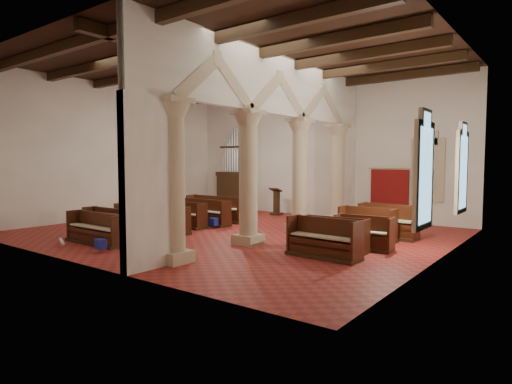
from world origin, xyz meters
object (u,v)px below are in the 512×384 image
object	(u,v)px
nave_pew_0	(96,233)
processional_banner	(421,205)
lectern	(276,204)
aisle_pew_0	(323,244)
pipe_organ	(236,184)

from	to	relation	value
nave_pew_0	processional_banner	bearing A→B (deg)	55.19
lectern	aisle_pew_0	size ratio (longest dim) A/B	0.64
lectern	aisle_pew_0	world-z (taller)	lectern
lectern	nave_pew_0	world-z (taller)	lectern
nave_pew_0	aisle_pew_0	bearing A→B (deg)	21.58
lectern	aisle_pew_0	distance (m)	9.18
nave_pew_0	aisle_pew_0	distance (m)	6.99
pipe_organ	lectern	bearing A→B (deg)	-8.69
nave_pew_0	aisle_pew_0	size ratio (longest dim) A/B	1.23
nave_pew_0	aisle_pew_0	world-z (taller)	aisle_pew_0
lectern	aisle_pew_0	bearing A→B (deg)	-45.56
pipe_organ	aisle_pew_0	xyz separation A→B (m)	(9.01, -7.25, -1.02)
processional_banner	aisle_pew_0	bearing A→B (deg)	-109.61
pipe_organ	nave_pew_0	xyz separation A→B (m)	(2.48, -9.75, -1.05)
lectern	processional_banner	distance (m)	6.57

